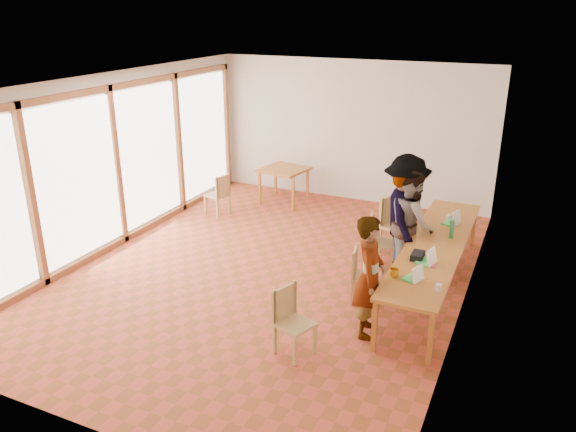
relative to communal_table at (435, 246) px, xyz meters
The scene contains 25 objects.
ground 2.64m from the communal_table, 169.50° to the right, with size 8.00×8.00×0.00m, color #B0412A.
wall_back 4.40m from the communal_table, 125.26° to the left, with size 6.00×0.10×3.00m, color beige.
wall_front 5.18m from the communal_table, 119.25° to the right, with size 6.00×0.10×3.00m, color beige.
wall_right 1.05m from the communal_table, 42.83° to the right, with size 0.10×8.00×3.00m, color beige.
window_wall 5.54m from the communal_table, behind, with size 0.10×8.00×3.00m, color white.
ceiling 3.44m from the communal_table, 169.50° to the right, with size 6.00×8.00×0.04m, color white.
communal_table is the anchor object (origin of this frame).
side_table 4.63m from the communal_table, 143.77° to the left, with size 0.90×0.90×0.75m.
chair_near 2.70m from the communal_table, 118.66° to the right, with size 0.52×0.52×0.46m.
chair_mid 1.22m from the communal_table, 137.46° to the right, with size 0.44×0.44×0.44m.
chair_far 1.09m from the communal_table, 158.16° to the left, with size 0.49×0.49×0.48m.
chair_empty 1.48m from the communal_table, 129.32° to the left, with size 0.59×0.59×0.53m.
chair_spare 4.78m from the communal_table, 162.56° to the left, with size 0.48×0.48×0.46m.
person_near 1.66m from the communal_table, 108.95° to the right, with size 0.60×0.39×1.63m, color gray.
person_mid 0.60m from the communal_table, 142.38° to the left, with size 0.85×0.66×1.75m, color gray.
person_far 0.76m from the communal_table, 143.87° to the left, with size 1.24×0.72×1.93m, color gray.
laptop_near 1.30m from the communal_table, 91.15° to the right, with size 0.27×0.29×0.20m.
laptop_mid 0.73m from the communal_table, 87.57° to the right, with size 0.27×0.29×0.22m.
laptop_far 0.91m from the communal_table, 83.40° to the left, with size 0.30×0.32×0.23m.
yellow_mug 1.35m from the communal_table, 102.54° to the right, with size 0.14×0.14×0.11m, color #CB7D0A.
green_bottle 0.39m from the communal_table, 61.10° to the left, with size 0.07×0.07×0.28m, color #22733C.
clear_glass 1.49m from the communal_table, 78.27° to the right, with size 0.07×0.07×0.09m, color silver.
condiment_cup 1.15m from the communal_table, 90.18° to the left, with size 0.08×0.08×0.06m, color white.
pink_phone 0.81m from the communal_table, 81.42° to the right, with size 0.05×0.10×0.01m, color #C83679.
black_pouch 0.66m from the communal_table, 101.49° to the right, with size 0.16×0.26×0.09m, color black.
Camera 1 is at (3.66, -7.33, 4.05)m, focal length 35.00 mm.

